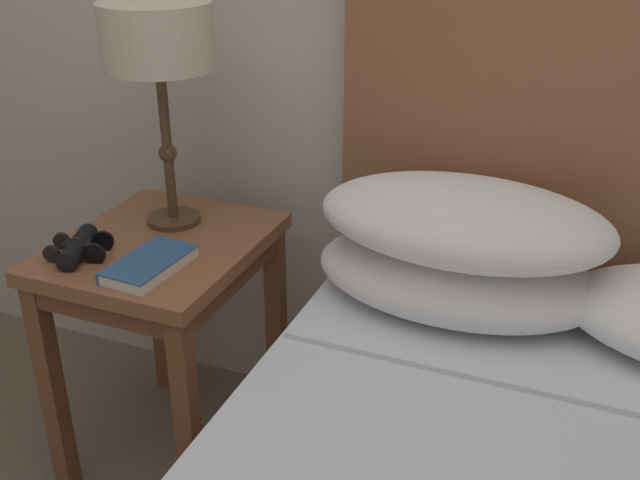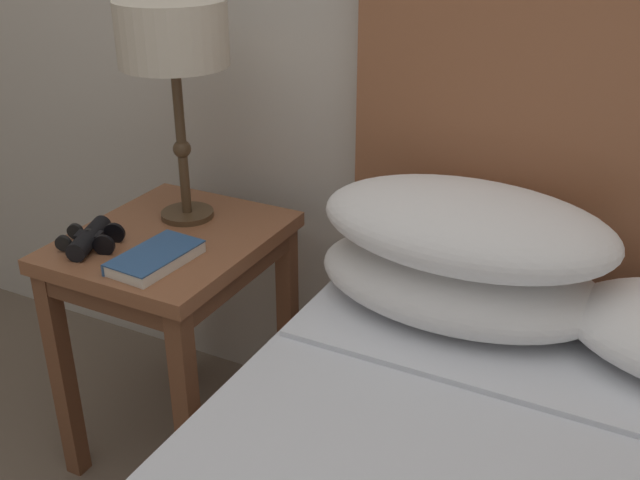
% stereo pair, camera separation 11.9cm
% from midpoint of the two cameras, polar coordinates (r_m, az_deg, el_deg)
% --- Properties ---
extents(nightstand, '(0.44, 0.52, 0.61)m').
position_cam_midpoint_polar(nightstand, '(1.84, -13.66, -2.78)').
color(nightstand, brown).
rests_on(nightstand, ground_plane).
extents(table_lamp, '(0.25, 0.25, 0.52)m').
position_cam_midpoint_polar(table_lamp, '(1.76, -14.25, 14.25)').
color(table_lamp, '#4C3823').
rests_on(table_lamp, nightstand).
extents(book_on_nightstand, '(0.13, 0.21, 0.03)m').
position_cam_midpoint_polar(book_on_nightstand, '(1.66, -14.93, -1.85)').
color(book_on_nightstand, silver).
rests_on(book_on_nightstand, nightstand).
extents(binoculars_pair, '(0.16, 0.16, 0.05)m').
position_cam_midpoint_polar(binoculars_pair, '(1.76, -19.79, -0.54)').
color(binoculars_pair, black).
rests_on(binoculars_pair, nightstand).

